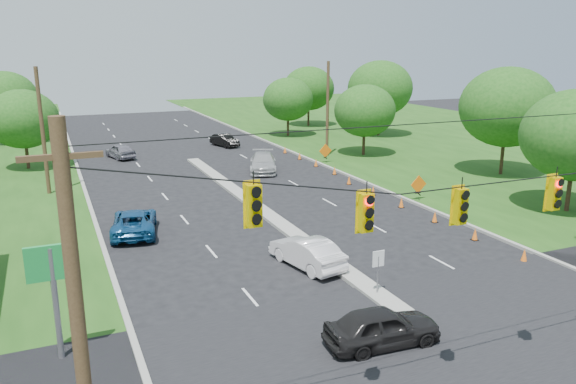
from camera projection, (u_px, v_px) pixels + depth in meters
name	position (u px, v px, depth m)	size (l,w,h in m)	color
ground	(474.00, 368.00, 18.53)	(160.00, 160.00, 0.00)	black
cross_street	(474.00, 368.00, 18.53)	(160.00, 14.00, 0.02)	black
curb_left	(85.00, 191.00, 41.32)	(0.25, 110.00, 0.16)	gray
curb_right	(328.00, 168.00, 49.07)	(0.25, 110.00, 0.16)	gray
median	(255.00, 207.00, 37.19)	(1.00, 34.00, 0.18)	gray
median_sign	(378.00, 264.00, 23.50)	(0.55, 0.06, 2.05)	gray
signal_span	(511.00, 235.00, 16.38)	(25.60, 0.32, 9.00)	#422D1C
utility_pole_far_left	(43.00, 132.00, 39.27)	(0.28, 0.28, 9.00)	#422D1C
utility_pole_far_right	(328.00, 110.00, 53.30)	(0.28, 0.28, 9.00)	#422D1C
cone_1	(524.00, 255.00, 27.58)	(0.32, 0.32, 0.70)	orange
cone_2	(475.00, 234.00, 30.70)	(0.32, 0.32, 0.70)	orange
cone_3	(435.00, 217.00, 33.81)	(0.32, 0.32, 0.70)	orange
cone_4	(401.00, 202.00, 36.92)	(0.32, 0.32, 0.70)	orange
cone_5	(373.00, 190.00, 40.03)	(0.32, 0.32, 0.70)	orange
cone_6	(349.00, 180.00, 43.14)	(0.32, 0.32, 0.70)	orange
cone_7	(335.00, 170.00, 46.48)	(0.32, 0.32, 0.70)	orange
cone_8	(316.00, 163.00, 49.59)	(0.32, 0.32, 0.70)	orange
cone_9	(300.00, 156.00, 52.70)	(0.32, 0.32, 0.70)	orange
cone_10	(285.00, 150.00, 55.81)	(0.32, 0.32, 0.70)	orange
work_sign_1	(418.00, 185.00, 38.40)	(1.27, 0.58, 1.37)	black
work_sign_2	(325.00, 151.00, 50.84)	(1.27, 0.58, 1.37)	black
tree_5	(23.00, 119.00, 47.62)	(5.88, 5.88, 6.86)	black
tree_6	(5.00, 98.00, 60.03)	(6.72, 6.72, 7.84)	black
tree_7	(576.00, 135.00, 34.86)	(6.72, 6.72, 7.84)	black
tree_8	(507.00, 107.00, 45.12)	(7.56, 7.56, 8.82)	black
tree_9	(365.00, 111.00, 53.80)	(5.88, 5.88, 6.86)	black
tree_10	(380.00, 88.00, 65.44)	(7.56, 7.56, 8.82)	black
tree_11	(309.00, 88.00, 73.84)	(6.72, 6.72, 7.84)	black
tree_12	(288.00, 99.00, 65.47)	(5.88, 5.88, 6.86)	black
black_sedan	(382.00, 327.00, 19.78)	(1.69, 4.19, 1.43)	black
white_sedan	(307.00, 252.00, 26.92)	(1.54, 4.43, 1.46)	white
blue_pickup	(134.00, 222.00, 31.67)	(2.35, 5.10, 1.42)	navy
silver_car_far	(263.00, 162.00, 47.55)	(2.17, 5.33, 1.55)	#A7A7A7
silver_car_oncoming	(120.00, 151.00, 53.15)	(1.67, 4.15, 1.41)	slate
dark_car_receding	(225.00, 140.00, 59.58)	(1.39, 3.98, 1.31)	black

